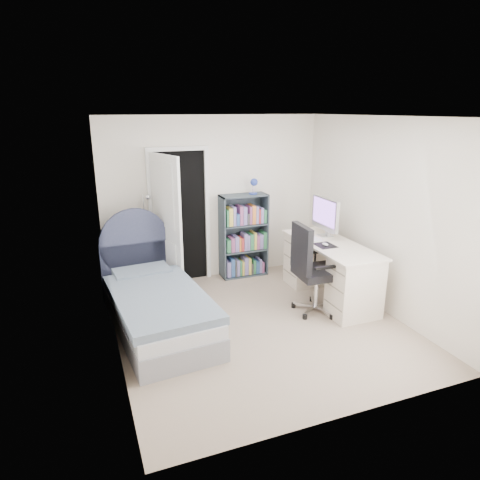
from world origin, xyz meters
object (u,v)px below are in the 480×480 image
object	(u,v)px
bed	(156,304)
bookcase	(244,238)
floor_lamp	(148,251)
office_chair	(311,265)
nightstand	(122,268)
desk	(329,268)

from	to	relation	value
bed	bookcase	distance (m)	2.06
floor_lamp	office_chair	world-z (taller)	floor_lamp
bed	bookcase	xyz separation A→B (m)	(1.63, 1.21, 0.32)
office_chair	nightstand	bearing A→B (deg)	146.22
bookcase	desk	bearing A→B (deg)	-57.61
nightstand	floor_lamp	xyz separation A→B (m)	(0.40, 0.08, 0.20)
bed	nightstand	size ratio (longest dim) A/B	3.72
floor_lamp	desk	bearing A→B (deg)	-28.93
floor_lamp	desk	distance (m)	2.63
floor_lamp	desk	size ratio (longest dim) A/B	0.85
floor_lamp	office_chair	distance (m)	2.40
floor_lamp	bookcase	bearing A→B (deg)	-0.75
bed	nightstand	bearing A→B (deg)	103.33
bed	floor_lamp	xyz separation A→B (m)	(0.13, 1.23, 0.29)
bed	desk	distance (m)	2.43
bookcase	office_chair	size ratio (longest dim) A/B	1.31
nightstand	bookcase	xyz separation A→B (m)	(1.91, 0.06, 0.23)
bed	desk	size ratio (longest dim) A/B	1.30
bed	floor_lamp	world-z (taller)	floor_lamp
nightstand	bookcase	size ratio (longest dim) A/B	0.38
desk	office_chair	world-z (taller)	desk
bookcase	office_chair	xyz separation A→B (m)	(0.32, -1.55, 0.04)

